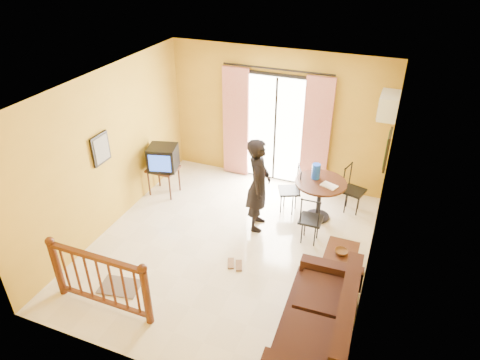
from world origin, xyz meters
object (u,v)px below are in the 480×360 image
at_px(coffee_table, 339,262).
at_px(dining_table, 320,189).
at_px(standing_person, 258,185).
at_px(television, 163,158).
at_px(sofa, 321,325).

bearing_deg(coffee_table, dining_table, 114.43).
xyz_separation_m(dining_table, standing_person, (-0.96, -0.66, 0.25)).
bearing_deg(dining_table, standing_person, -145.38).
distance_m(television, standing_person, 2.14).
xyz_separation_m(coffee_table, standing_person, (-1.61, 0.76, 0.61)).
xyz_separation_m(sofa, standing_person, (-1.62, 2.13, 0.53)).
distance_m(television, coffee_table, 3.92).
height_order(television, standing_person, standing_person).
bearing_deg(television, coffee_table, -31.78).
bearing_deg(coffee_table, television, 163.17).
bearing_deg(dining_table, television, -174.47).
height_order(television, dining_table, television).
xyz_separation_m(television, standing_person, (2.11, -0.37, 0.05)).
distance_m(coffee_table, sofa, 1.37).
distance_m(sofa, standing_person, 2.72).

